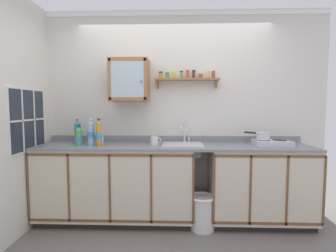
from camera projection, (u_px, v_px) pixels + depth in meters
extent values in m
plane|color=slate|center=(173.00, 231.00, 2.94)|extent=(6.35, 6.35, 0.00)
cube|color=silver|center=(174.00, 113.00, 3.42)|extent=(3.95, 0.05, 2.68)
cube|color=white|center=(174.00, 14.00, 3.29)|extent=(3.95, 0.02, 0.05)
cube|color=silver|center=(4.00, 116.00, 2.58)|extent=(0.05, 3.37, 2.68)
cube|color=black|center=(117.00, 216.00, 3.26)|extent=(1.84, 0.54, 0.08)
cube|color=beige|center=(116.00, 181.00, 3.19)|extent=(1.88, 0.60, 0.85)
cube|color=brown|center=(109.00, 155.00, 2.85)|extent=(1.88, 0.01, 0.03)
cube|color=brown|center=(110.00, 221.00, 2.91)|extent=(1.88, 0.01, 0.03)
cube|color=brown|center=(28.00, 188.00, 2.92)|extent=(0.02, 0.01, 0.78)
cube|color=brown|center=(69.00, 188.00, 2.90)|extent=(0.02, 0.01, 0.78)
cube|color=brown|center=(110.00, 189.00, 2.88)|extent=(0.02, 0.01, 0.78)
cube|color=brown|center=(151.00, 189.00, 2.87)|extent=(0.02, 0.01, 0.78)
cube|color=brown|center=(193.00, 190.00, 2.85)|extent=(0.02, 0.01, 0.78)
cube|color=black|center=(258.00, 218.00, 3.19)|extent=(1.18, 0.54, 0.08)
cube|color=beige|center=(260.00, 182.00, 3.13)|extent=(1.20, 0.60, 0.85)
cube|color=brown|center=(270.00, 156.00, 2.79)|extent=(1.20, 0.01, 0.03)
cube|color=brown|center=(268.00, 224.00, 2.85)|extent=(1.20, 0.01, 0.03)
cube|color=brown|center=(214.00, 190.00, 2.84)|extent=(0.02, 0.01, 0.78)
cube|color=brown|center=(250.00, 190.00, 2.83)|extent=(0.02, 0.01, 0.78)
cube|color=brown|center=(287.00, 191.00, 2.81)|extent=(0.02, 0.01, 0.78)
cube|color=brown|center=(324.00, 191.00, 2.80)|extent=(0.02, 0.01, 0.78)
cube|color=gray|center=(174.00, 146.00, 3.13)|extent=(3.31, 0.63, 0.03)
cube|color=gray|center=(174.00, 139.00, 3.42)|extent=(3.31, 0.02, 0.08)
cube|color=silver|center=(183.00, 144.00, 3.14)|extent=(0.49, 0.43, 0.01)
cube|color=slate|center=(183.00, 154.00, 3.15)|extent=(0.42, 0.35, 0.01)
cube|color=slate|center=(182.00, 147.00, 3.33)|extent=(0.42, 0.01, 0.12)
cube|color=slate|center=(183.00, 152.00, 2.97)|extent=(0.42, 0.01, 0.12)
cylinder|color=#4C4C51|center=(183.00, 154.00, 3.15)|extent=(0.04, 0.04, 0.01)
cylinder|color=silver|center=(184.00, 141.00, 3.38)|extent=(0.05, 0.05, 0.02)
cylinder|color=silver|center=(184.00, 133.00, 3.37)|extent=(0.02, 0.02, 0.21)
torus|color=silver|center=(185.00, 125.00, 3.29)|extent=(0.15, 0.02, 0.15)
cylinder|color=silver|center=(189.00, 139.00, 3.37)|extent=(0.02, 0.02, 0.06)
cube|color=silver|center=(272.00, 143.00, 3.09)|extent=(0.42, 0.32, 0.06)
cylinder|color=#2D2D2D|center=(263.00, 140.00, 3.12)|extent=(0.17, 0.17, 0.01)
cylinder|color=#2D2D2D|center=(279.00, 140.00, 3.11)|extent=(0.17, 0.17, 0.01)
cylinder|color=black|center=(268.00, 145.00, 2.95)|extent=(0.03, 0.02, 0.03)
cylinder|color=black|center=(285.00, 145.00, 2.94)|extent=(0.03, 0.02, 0.03)
cylinder|color=silver|center=(263.00, 136.00, 3.11)|extent=(0.16, 0.16, 0.09)
torus|color=silver|center=(263.00, 133.00, 3.11)|extent=(0.17, 0.17, 0.01)
cylinder|color=black|center=(251.00, 133.00, 3.23)|extent=(0.13, 0.13, 0.02)
cylinder|color=silver|center=(100.00, 138.00, 3.15)|extent=(0.08, 0.08, 0.16)
cone|color=silver|center=(100.00, 130.00, 3.14)|extent=(0.08, 0.08, 0.04)
cylinder|color=#262626|center=(100.00, 128.00, 3.14)|extent=(0.04, 0.04, 0.02)
cylinder|color=white|center=(100.00, 139.00, 3.15)|extent=(0.08, 0.08, 0.05)
cylinder|color=#8CB7E0|center=(91.00, 134.00, 3.08)|extent=(0.08, 0.08, 0.27)
cone|color=#8CB7E0|center=(91.00, 122.00, 3.07)|extent=(0.07, 0.07, 0.04)
cylinder|color=white|center=(91.00, 120.00, 3.07)|extent=(0.04, 0.04, 0.02)
cylinder|color=#3F8CCC|center=(91.00, 135.00, 3.08)|extent=(0.08, 0.08, 0.08)
cylinder|color=teal|center=(78.00, 133.00, 3.25)|extent=(0.08, 0.08, 0.26)
cone|color=teal|center=(77.00, 122.00, 3.24)|extent=(0.08, 0.08, 0.04)
cylinder|color=red|center=(77.00, 120.00, 3.24)|extent=(0.04, 0.04, 0.02)
cylinder|color=#D84C3F|center=(78.00, 133.00, 3.25)|extent=(0.08, 0.08, 0.07)
cylinder|color=#4CB266|center=(79.00, 137.00, 3.12)|extent=(0.08, 0.08, 0.19)
cone|color=#4CB266|center=(79.00, 128.00, 3.11)|extent=(0.08, 0.08, 0.04)
cylinder|color=#262626|center=(79.00, 126.00, 3.11)|extent=(0.04, 0.04, 0.02)
cylinder|color=#3F8CCC|center=(79.00, 139.00, 3.12)|extent=(0.09, 0.09, 0.05)
cylinder|color=gold|center=(99.00, 134.00, 3.04)|extent=(0.07, 0.07, 0.28)
cone|color=gold|center=(99.00, 121.00, 3.03)|extent=(0.07, 0.07, 0.03)
cylinder|color=#262626|center=(99.00, 119.00, 3.03)|extent=(0.03, 0.03, 0.02)
cylinder|color=#3F8CCC|center=(99.00, 136.00, 3.04)|extent=(0.07, 0.07, 0.08)
cylinder|color=white|center=(91.00, 133.00, 3.27)|extent=(0.06, 0.06, 0.26)
cone|color=white|center=(91.00, 122.00, 3.25)|extent=(0.06, 0.06, 0.03)
cylinder|color=red|center=(91.00, 120.00, 3.25)|extent=(0.03, 0.03, 0.02)
cylinder|color=#4C9959|center=(91.00, 134.00, 3.27)|extent=(0.06, 0.06, 0.07)
cylinder|color=white|center=(154.00, 141.00, 3.15)|extent=(0.09, 0.09, 0.10)
torus|color=white|center=(159.00, 140.00, 3.16)|extent=(0.07, 0.02, 0.07)
cube|color=#996B42|center=(130.00, 80.00, 3.23)|extent=(0.49, 0.31, 0.53)
cube|color=silver|center=(127.00, 79.00, 3.08)|extent=(0.40, 0.01, 0.43)
cube|color=#996B42|center=(109.00, 79.00, 3.08)|extent=(0.04, 0.01, 0.50)
cube|color=#996B42|center=(145.00, 79.00, 3.07)|extent=(0.04, 0.01, 0.50)
cube|color=#996B42|center=(127.00, 59.00, 3.06)|extent=(0.46, 0.01, 0.04)
cube|color=#996B42|center=(128.00, 99.00, 3.09)|extent=(0.46, 0.01, 0.04)
sphere|color=olive|center=(141.00, 81.00, 3.06)|extent=(0.02, 0.02, 0.02)
cube|color=#996B42|center=(187.00, 79.00, 3.29)|extent=(0.82, 0.14, 0.02)
cube|color=#996B42|center=(158.00, 85.00, 3.36)|extent=(0.02, 0.03, 0.10)
cube|color=#996B42|center=(216.00, 84.00, 3.34)|extent=(0.02, 0.03, 0.10)
cylinder|color=tan|center=(161.00, 76.00, 3.29)|extent=(0.05, 0.05, 0.07)
cylinder|color=black|center=(161.00, 72.00, 3.29)|extent=(0.05, 0.05, 0.02)
cylinder|color=#598C3F|center=(167.00, 76.00, 3.29)|extent=(0.05, 0.05, 0.06)
cylinder|color=#33723F|center=(167.00, 73.00, 3.28)|extent=(0.05, 0.05, 0.02)
cylinder|color=gold|center=(174.00, 76.00, 3.29)|extent=(0.04, 0.04, 0.07)
cylinder|color=yellow|center=(174.00, 72.00, 3.29)|extent=(0.04, 0.04, 0.02)
cylinder|color=#598C3F|center=(181.00, 75.00, 3.29)|extent=(0.04, 0.04, 0.08)
cylinder|color=black|center=(181.00, 72.00, 3.28)|extent=(0.04, 0.04, 0.02)
cylinder|color=#CC4C33|center=(188.00, 75.00, 3.30)|extent=(0.04, 0.04, 0.09)
cylinder|color=red|center=(188.00, 71.00, 3.29)|extent=(0.04, 0.04, 0.02)
cylinder|color=#4C3326|center=(194.00, 75.00, 3.29)|extent=(0.04, 0.04, 0.09)
cylinder|color=black|center=(194.00, 71.00, 3.28)|extent=(0.04, 0.04, 0.02)
cylinder|color=brown|center=(201.00, 76.00, 3.29)|extent=(0.05, 0.05, 0.06)
cylinder|color=white|center=(201.00, 73.00, 3.29)|extent=(0.05, 0.05, 0.02)
cylinder|color=#E0C659|center=(208.00, 76.00, 3.29)|extent=(0.04, 0.04, 0.07)
cylinder|color=yellow|center=(208.00, 72.00, 3.29)|extent=(0.04, 0.04, 0.02)
cylinder|color=brown|center=(213.00, 75.00, 3.26)|extent=(0.04, 0.04, 0.09)
cylinder|color=white|center=(214.00, 70.00, 3.26)|extent=(0.05, 0.05, 0.02)
cube|color=#262D38|center=(28.00, 120.00, 2.93)|extent=(0.01, 0.65, 0.68)
cube|color=white|center=(27.00, 120.00, 2.93)|extent=(0.02, 0.70, 0.73)
cube|color=white|center=(23.00, 121.00, 2.82)|extent=(0.01, 0.02, 0.68)
cube|color=white|center=(34.00, 120.00, 3.05)|extent=(0.01, 0.02, 0.68)
cube|color=white|center=(29.00, 120.00, 2.93)|extent=(0.01, 0.65, 0.02)
cylinder|color=silver|center=(202.00, 213.00, 2.98)|extent=(0.28, 0.28, 0.39)
torus|color=white|center=(202.00, 197.00, 2.97)|extent=(0.32, 0.32, 0.03)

